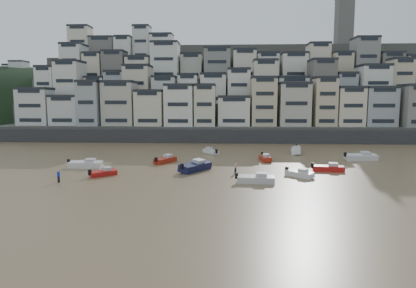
# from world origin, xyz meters

# --- Properties ---
(ground) EXTENTS (400.00, 400.00, 0.00)m
(ground) POSITION_xyz_m (0.00, 0.00, 0.00)
(ground) COLOR olive
(ground) RESTS_ON ground
(harbor_wall) EXTENTS (140.00, 3.00, 3.50)m
(harbor_wall) POSITION_xyz_m (10.00, 65.00, 1.75)
(harbor_wall) COLOR #38383A
(harbor_wall) RESTS_ON ground
(hillside) EXTENTS (141.04, 66.00, 50.00)m
(hillside) POSITION_xyz_m (14.73, 104.84, 13.01)
(hillside) COLOR #4C4C47
(hillside) RESTS_ON ground
(headland) EXTENTS (216.00, 135.00, 53.33)m
(headland) POSITION_xyz_m (-95.00, 135.00, 0.02)
(headland) COLOR black
(headland) RESTS_ON ground
(boat_a) EXTENTS (5.67, 2.04, 1.53)m
(boat_a) POSITION_xyz_m (13.57, 18.51, 0.76)
(boat_a) COLOR silver
(boat_a) RESTS_ON ground
(boat_b) EXTENTS (4.52, 4.51, 1.31)m
(boat_b) POSITION_xyz_m (20.39, 23.04, 0.66)
(boat_b) COLOR silver
(boat_b) RESTS_ON ground
(boat_c) EXTENTS (5.75, 7.00, 1.89)m
(boat_c) POSITION_xyz_m (4.47, 26.74, 0.94)
(boat_c) COLOR #121539
(boat_c) RESTS_ON ground
(boat_d) EXTENTS (5.44, 2.24, 1.44)m
(boat_d) POSITION_xyz_m (25.88, 27.52, 0.72)
(boat_d) COLOR #B51716
(boat_d) RESTS_ON ground
(boat_e) EXTENTS (2.34, 5.18, 1.36)m
(boat_e) POSITION_xyz_m (16.72, 37.12, 0.68)
(boat_e) COLOR #A42314
(boat_e) RESTS_ON ground
(boat_f) EXTENTS (4.21, 5.60, 1.48)m
(boat_f) POSITION_xyz_m (-1.64, 34.09, 0.74)
(boat_f) COLOR #A02413
(boat_f) RESTS_ON ground
(boat_g) EXTENTS (6.60, 2.71, 1.75)m
(boat_g) POSITION_xyz_m (34.83, 38.49, 0.88)
(boat_g) COLOR silver
(boat_g) RESTS_ON ground
(boat_h) EXTENTS (4.02, 5.00, 1.34)m
(boat_h) POSITION_xyz_m (6.13, 45.51, 0.67)
(boat_h) COLOR silver
(boat_h) RESTS_ON ground
(boat_i) EXTENTS (3.32, 6.66, 1.74)m
(boat_i) POSITION_xyz_m (24.28, 46.81, 0.87)
(boat_i) COLOR white
(boat_i) RESTS_ON ground
(boat_j) EXTENTS (4.29, 3.95, 1.20)m
(boat_j) POSITION_xyz_m (-9.10, 22.21, 0.60)
(boat_j) COLOR red
(boat_j) RESTS_ON ground
(boat_k) EXTENTS (6.11, 2.12, 1.65)m
(boat_k) POSITION_xyz_m (-14.25, 28.50, 0.83)
(boat_k) COLOR silver
(boat_k) RESTS_ON ground
(person_blue) EXTENTS (0.44, 0.44, 1.74)m
(person_blue) POSITION_xyz_m (-13.89, 17.65, 0.87)
(person_blue) COLOR #192EC1
(person_blue) RESTS_ON ground
(person_pink) EXTENTS (0.44, 0.44, 1.74)m
(person_pink) POSITION_xyz_m (10.91, 25.19, 0.87)
(person_pink) COLOR #C58B8C
(person_pink) RESTS_ON ground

